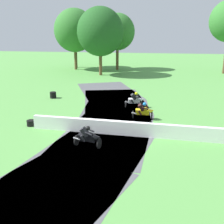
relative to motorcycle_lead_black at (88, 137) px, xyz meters
The scene contains 12 objects.
ground_plane 2.48m from the motorcycle_lead_black, 72.52° to the left, with size 120.00×120.00×0.00m, color #569947.
track_asphalt 2.53m from the motorcycle_lead_black, 104.35° to the left, with size 11.34×35.41×0.01m.
safety_barrier 6.78m from the motorcycle_lead_black, 16.51° to the left, with size 0.30×21.68×0.90m, color white.
motorcycle_lead_black is the anchor object (origin of this frame).
motorcycle_chase_yellow 6.25m from the motorcycle_lead_black, 62.95° to the left, with size 1.68×0.83×1.43m.
motorcycle_trailing_white 8.94m from the motorcycle_lead_black, 77.11° to the left, with size 1.71×1.02×1.43m.
tire_stack_mid_a 5.64m from the motorcycle_lead_black, 148.29° to the left, with size 0.56×0.56×0.40m.
tire_stack_mid_b 12.38m from the motorcycle_lead_black, 119.36° to the left, with size 0.59×0.59×0.60m.
tree_far_left 34.22m from the motorcycle_lead_black, 106.98° to the left, with size 4.02×4.02×8.95m.
tree_far_right 31.74m from the motorcycle_lead_black, 107.15° to the left, with size 6.39×6.39×9.47m.
tree_behind_barrier 31.34m from the motorcycle_lead_black, 94.73° to the left, with size 5.43×5.43×8.75m.
tree_distant 25.79m from the motorcycle_lead_black, 99.44° to the left, with size 6.36×6.36×9.35m.
Camera 1 is at (2.83, -16.44, 6.52)m, focal length 44.62 mm.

